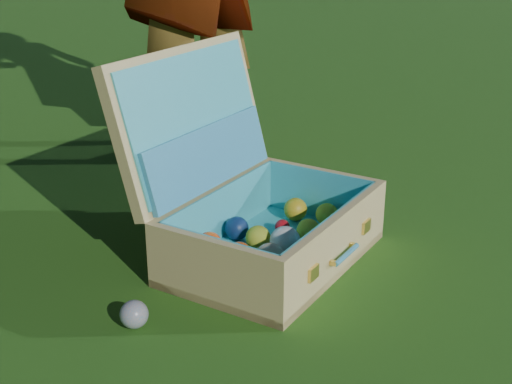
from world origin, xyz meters
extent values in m
plane|color=#215114|center=(0.00, 0.00, 0.00)|extent=(60.00, 60.00, 0.00)
sphere|color=teal|center=(-0.63, 0.04, 0.03)|extent=(0.07, 0.07, 0.07)
cube|color=tan|center=(-0.17, 0.10, 0.01)|extent=(0.68, 0.57, 0.02)
cube|color=tan|center=(-0.11, -0.07, 0.09)|extent=(0.56, 0.22, 0.18)
cube|color=tan|center=(-0.23, 0.27, 0.09)|extent=(0.56, 0.22, 0.18)
cube|color=tan|center=(-0.44, 0.00, 0.09)|extent=(0.14, 0.33, 0.18)
cube|color=tan|center=(0.09, 0.20, 0.09)|extent=(0.14, 0.33, 0.18)
cube|color=teal|center=(-0.17, 0.10, 0.02)|extent=(0.63, 0.51, 0.01)
cube|color=teal|center=(-0.11, -0.06, 0.10)|extent=(0.51, 0.19, 0.15)
cube|color=teal|center=(-0.23, 0.26, 0.10)|extent=(0.51, 0.19, 0.15)
cube|color=teal|center=(-0.42, 0.01, 0.10)|extent=(0.12, 0.33, 0.15)
cube|color=teal|center=(0.08, 0.19, 0.10)|extent=(0.12, 0.33, 0.15)
cube|color=tan|center=(-0.26, 0.35, 0.36)|extent=(0.60, 0.33, 0.39)
cube|color=teal|center=(-0.25, 0.33, 0.36)|extent=(0.54, 0.28, 0.34)
cube|color=teal|center=(-0.24, 0.29, 0.26)|extent=(0.51, 0.24, 0.16)
cube|color=#F2C659|center=(-0.25, -0.14, 0.09)|extent=(0.04, 0.02, 0.03)
cube|color=#F2C659|center=(0.04, -0.03, 0.09)|extent=(0.04, 0.02, 0.03)
cylinder|color=teal|center=(-0.10, -0.10, 0.07)|extent=(0.12, 0.06, 0.01)
cube|color=#F2C659|center=(-0.16, -0.11, 0.07)|extent=(0.02, 0.02, 0.01)
cube|color=#F2C659|center=(-0.05, -0.07, 0.07)|extent=(0.02, 0.02, 0.01)
sphere|color=gold|center=(-0.34, -0.09, 0.06)|extent=(0.06, 0.06, 0.06)
sphere|color=gold|center=(-0.23, -0.06, 0.06)|extent=(0.06, 0.06, 0.06)
sphere|color=#CEB291|center=(-0.12, -0.01, 0.06)|extent=(0.06, 0.06, 0.06)
sphere|color=navy|center=(-0.02, 0.02, 0.06)|extent=(0.06, 0.06, 0.06)
sphere|color=silver|center=(0.09, 0.06, 0.06)|extent=(0.07, 0.07, 0.07)
sphere|color=silver|center=(-0.37, -0.02, 0.05)|extent=(0.05, 0.05, 0.05)
sphere|color=#CEB291|center=(-0.26, 0.01, 0.07)|extent=(0.08, 0.08, 0.08)
sphere|color=silver|center=(-0.16, 0.06, 0.07)|extent=(0.08, 0.08, 0.08)
sphere|color=gold|center=(-0.06, 0.09, 0.06)|extent=(0.07, 0.07, 0.07)
sphere|color=gold|center=(0.06, 0.14, 0.06)|extent=(0.07, 0.07, 0.07)
sphere|color=#E54C13|center=(-0.39, 0.05, 0.05)|extent=(0.05, 0.05, 0.05)
sphere|color=#E54C13|center=(-0.29, 0.10, 0.06)|extent=(0.06, 0.06, 0.06)
sphere|color=gold|center=(-0.20, 0.14, 0.06)|extent=(0.07, 0.07, 0.07)
sphere|color=red|center=(-0.08, 0.17, 0.05)|extent=(0.04, 0.04, 0.04)
sphere|color=gold|center=(0.01, 0.22, 0.06)|extent=(0.07, 0.07, 0.07)
sphere|color=gold|center=(-0.42, 0.15, 0.06)|extent=(0.06, 0.06, 0.06)
sphere|color=#E54C13|center=(-0.32, 0.18, 0.06)|extent=(0.07, 0.07, 0.07)
sphere|color=navy|center=(-0.20, 0.22, 0.06)|extent=(0.07, 0.07, 0.07)
camera|label=1|loc=(-1.28, -1.22, 0.89)|focal=50.00mm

